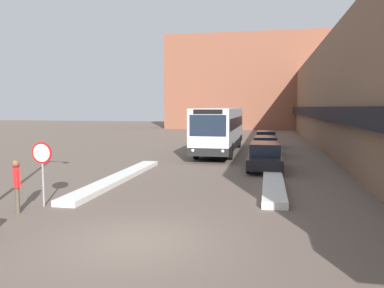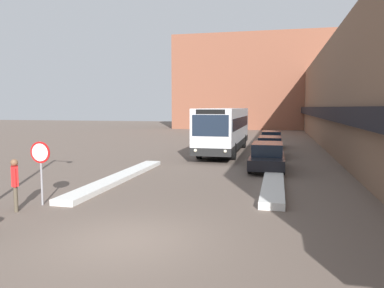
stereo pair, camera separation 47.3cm
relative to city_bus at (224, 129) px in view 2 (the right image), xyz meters
The scene contains 11 objects.
ground_plane 19.48m from the city_bus, 89.31° to the right, with size 160.00×160.00×0.00m, color #66564C.
building_row_right 11.48m from the city_bus, 24.29° to the left, with size 5.50×60.00×8.78m.
building_backdrop_far 34.24m from the city_bus, 89.60° to the left, with size 26.00×8.00×14.89m.
snow_bank_left 12.41m from the city_bus, 105.90° to the right, with size 0.90×9.95×0.22m.
snow_bank_right 12.57m from the city_bus, 72.08° to the right, with size 0.90×7.67×0.27m.
city_bus is the anchor object (origin of this frame).
parked_car_front 8.02m from the city_bus, 64.40° to the right, with size 1.90×4.84×1.49m.
parked_car_middle 3.84m from the city_bus, 20.57° to the right, with size 1.82×4.83×1.39m.
parked_car_back 5.92m from the city_bus, 53.79° to the left, with size 1.82×4.25×1.41m.
stop_sign 17.28m from the city_bus, 103.80° to the right, with size 0.76×0.08×2.27m.
pedestrian 18.20m from the city_bus, 104.42° to the right, with size 0.46×0.50×1.75m.
Camera 2 is at (3.76, -8.85, 3.46)m, focal length 35.00 mm.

